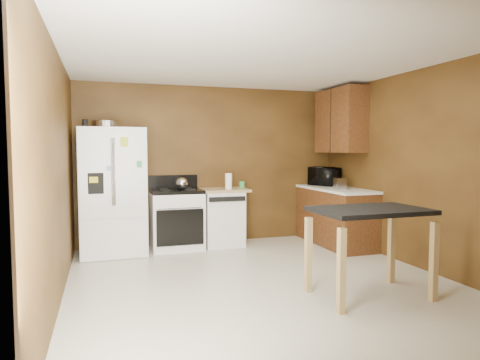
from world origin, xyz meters
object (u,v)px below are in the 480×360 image
pen_cup (85,123)px  paper_towel (229,181)px  microwave (324,177)px  roasting_pan (106,125)px  green_canister (242,185)px  gas_range (176,218)px  refrigerator (113,192)px  island (370,223)px  toaster (340,183)px  kettle (182,183)px  dishwasher (222,216)px

pen_cup → paper_towel: (2.05, 0.07, -0.84)m
microwave → roasting_pan: bearing=69.8°
pen_cup → green_canister: pen_cup is taller
green_canister → gas_range: 1.17m
refrigerator → roasting_pan: bearing=-179.8°
pen_cup → gas_range: size_ratio=0.10×
refrigerator → island: size_ratio=1.62×
island → toaster: bearing=66.8°
pen_cup → paper_towel: size_ratio=0.44×
pen_cup → microwave: 3.82m
roasting_pan → kettle: (1.07, 0.01, -0.86)m
island → roasting_pan: bearing=133.3°
gas_range → microwave: bearing=-1.0°
roasting_pan → toaster: (3.37, -0.63, -0.86)m
roasting_pan → green_canister: roasting_pan is taller
paper_towel → refrigerator: size_ratio=0.14×
dishwasher → toaster: bearing=-23.1°
toaster → dishwasher: toaster is taller
green_canister → gas_range: gas_range is taller
toaster → gas_range: (-2.38, 0.69, -0.52)m
toaster → refrigerator: size_ratio=0.13×
dishwasher → green_canister: bearing=9.0°
refrigerator → gas_range: size_ratio=1.64×
roasting_pan → microwave: bearing=0.3°
refrigerator → gas_range: bearing=3.8°
microwave → island: (-0.96, -2.67, -0.28)m
pen_cup → toaster: size_ratio=0.47×
green_canister → refrigerator: (-1.98, -0.14, -0.04)m
toaster → microwave: bearing=96.3°
roasting_pan → microwave: (3.46, 0.02, -0.81)m
toaster → dishwasher: 1.89m
pen_cup → refrigerator: bearing=19.5°
roasting_pan → dishwasher: bearing=2.9°
pen_cup → microwave: (3.73, 0.14, -0.81)m
pen_cup → gas_range: 1.89m
microwave → island: bearing=139.7°
roasting_pan → green_canister: bearing=3.9°
paper_towel → roasting_pan: bearing=178.2°
pen_cup → island: size_ratio=0.10×
roasting_pan → pen_cup: bearing=-155.8°
microwave → paper_towel: bearing=71.9°
gas_range → refrigerator: bearing=-176.2°
roasting_pan → paper_towel: bearing=-1.8°
gas_range → island: size_ratio=0.99×
kettle → microwave: (2.39, 0.01, 0.05)m
paper_towel → refrigerator: (-1.70, 0.05, -0.11)m
paper_towel → kettle: bearing=174.7°
paper_towel → refrigerator: refrigerator is taller
green_canister → microwave: 1.41m
pen_cup → microwave: size_ratio=0.21×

